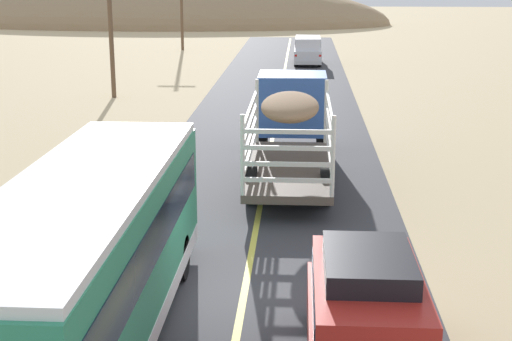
{
  "coord_description": "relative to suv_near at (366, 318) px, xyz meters",
  "views": [
    {
      "loc": [
        1.15,
        -14.32,
        6.76
      ],
      "look_at": [
        0.0,
        4.35,
        1.62
      ],
      "focal_mm": 52.15,
      "sensor_mm": 36.0,
      "label": 1
    }
  ],
  "objects": [
    {
      "name": "power_pole_far",
      "position": [
        -11.13,
        50.94,
        2.86
      ],
      "size": [
        2.2,
        0.24,
        7.46
      ],
      "color": "brown",
      "rests_on": "ground"
    },
    {
      "name": "power_pole_mid",
      "position": [
        -11.13,
        27.53,
        3.01
      ],
      "size": [
        2.2,
        0.24,
        7.74
      ],
      "color": "brown",
      "rests_on": "ground"
    },
    {
      "name": "car_far",
      "position": [
        -0.72,
        42.14,
        -0.06
      ],
      "size": [
        1.9,
        4.62,
        1.93
      ],
      "color": "silver",
      "rests_on": "road_surface"
    },
    {
      "name": "road_centre_line",
      "position": [
        -2.28,
        3.05,
        -1.13
      ],
      "size": [
        0.16,
        117.6,
        0.0
      ],
      "primitive_type": "cube",
      "color": "#D8CC4C",
      "rests_on": "road_surface"
    },
    {
      "name": "ground_plane",
      "position": [
        -2.28,
        3.05,
        -1.15
      ],
      "size": [
        240.0,
        240.0,
        0.0
      ],
      "primitive_type": "plane",
      "color": "#CCB284"
    },
    {
      "name": "road_surface",
      "position": [
        -2.28,
        3.05,
        -1.14
      ],
      "size": [
        8.0,
        120.0,
        0.02
      ],
      "primitive_type": "cube",
      "color": "#38383D",
      "rests_on": "ground"
    },
    {
      "name": "suv_near",
      "position": [
        0.0,
        0.0,
        0.0
      ],
      "size": [
        1.9,
        4.62,
        2.29
      ],
      "color": "#B2261E",
      "rests_on": "road_surface"
    },
    {
      "name": "distant_hill",
      "position": [
        -19.2,
        80.47,
        -1.15
      ],
      "size": [
        57.35,
        23.06,
        10.35
      ],
      "primitive_type": "ellipsoid",
      "color": "#997C5A",
      "rests_on": "ground"
    },
    {
      "name": "bus",
      "position": [
        -4.86,
        0.75,
        0.6
      ],
      "size": [
        2.54,
        10.0,
        3.21
      ],
      "color": "#2D8C66",
      "rests_on": "road_surface"
    },
    {
      "name": "livestock_truck",
      "position": [
        -1.46,
        14.09,
        0.64
      ],
      "size": [
        2.53,
        9.7,
        3.02
      ],
      "color": "#3359A5",
      "rests_on": "road_surface"
    }
  ]
}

